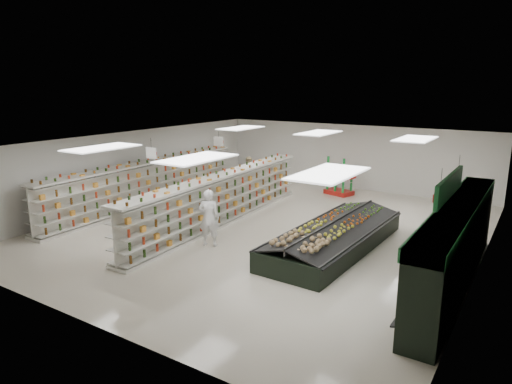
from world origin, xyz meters
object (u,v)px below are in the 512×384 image
Objects in this scene: gondola_center at (222,201)px; shopper_background at (250,173)px; shopper_main at (209,218)px; soda_endcap at (340,178)px; produce_island at (334,235)px; gondola_left at (149,185)px.

gondola_center is 6.62× the size of shopper_background.
gondola_center is at bearing -86.61° from shopper_main.
shopper_main is at bearing -95.25° from soda_endcap.
produce_island is at bearing -174.85° from shopper_main.
shopper_background is at bearing -89.48° from shopper_main.
gondola_left is 6.02m from shopper_main.
soda_endcap is 4.46m from shopper_background.
gondola_left is 1.03× the size of gondola_center.
gondola_left reaches higher than soda_endcap.
shopper_main is (5.41, -2.65, 0.06)m from gondola_left.
soda_endcap is at bearing 70.51° from gondola_center.
shopper_main reaches higher than soda_endcap.
produce_island is 3.92× the size of shopper_background.
gondola_left is at bearing 175.67° from produce_island.
shopper_background reaches higher than produce_island.
gondola_center is 6.98m from soda_endcap.
gondola_left is 5.33m from shopper_background.
soda_endcap is at bearing -60.57° from shopper_background.
produce_island is at bearing -6.62° from gondola_center.
soda_endcap reaches higher than shopper_background.
gondola_center is 5.78m from shopper_background.
gondola_center is 5.72× the size of shopper_main.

